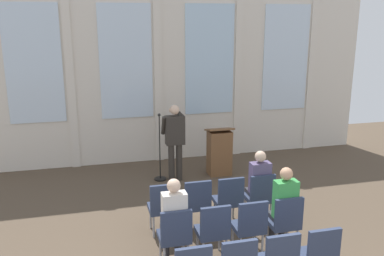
{
  "coord_description": "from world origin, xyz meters",
  "views": [
    {
      "loc": [
        -1.99,
        -3.38,
        3.59
      ],
      "look_at": [
        -0.05,
        4.31,
        1.5
      ],
      "focal_mm": 39.12,
      "sensor_mm": 36.0,
      "label": 1
    }
  ],
  "objects_px": {
    "mic_stand": "(160,166)",
    "lectern": "(219,152)",
    "audience_r1_c0": "(174,217)",
    "chair_r1_c1": "(213,229)",
    "chair_r0_c0": "(163,205)",
    "audience_r1_c3": "(284,204)",
    "chair_r0_c2": "(229,198)",
    "chair_r1_c3": "(285,220)",
    "chair_r1_c2": "(250,224)",
    "audience_r0_c3": "(259,182)",
    "chair_r2_c3": "(319,253)",
    "speaker": "(175,137)",
    "chair_r0_c1": "(196,201)",
    "chair_r0_c3": "(260,194)",
    "chair_r1_c0": "(175,233)"
  },
  "relations": [
    {
      "from": "mic_stand",
      "to": "lectern",
      "type": "distance_m",
      "value": 1.43
    },
    {
      "from": "audience_r1_c0",
      "to": "chair_r1_c1",
      "type": "distance_m",
      "value": 0.63
    },
    {
      "from": "chair_r0_c0",
      "to": "audience_r1_c3",
      "type": "distance_m",
      "value": 2.0
    },
    {
      "from": "chair_r0_c2",
      "to": "audience_r1_c3",
      "type": "distance_m",
      "value": 1.11
    },
    {
      "from": "chair_r1_c3",
      "to": "chair_r1_c2",
      "type": "bearing_deg",
      "value": 180.0
    },
    {
      "from": "audience_r0_c3",
      "to": "chair_r2_c3",
      "type": "distance_m",
      "value": 2.08
    },
    {
      "from": "speaker",
      "to": "audience_r0_c3",
      "type": "bearing_deg",
      "value": -65.19
    },
    {
      "from": "audience_r1_c3",
      "to": "chair_r0_c0",
      "type": "bearing_deg",
      "value": 152.55
    },
    {
      "from": "chair_r0_c0",
      "to": "audience_r0_c3",
      "type": "distance_m",
      "value": 1.78
    },
    {
      "from": "chair_r0_c2",
      "to": "chair_r0_c1",
      "type": "bearing_deg",
      "value": 180.0
    },
    {
      "from": "chair_r0_c0",
      "to": "audience_r1_c0",
      "type": "height_order",
      "value": "audience_r1_c0"
    },
    {
      "from": "lectern",
      "to": "chair_r0_c3",
      "type": "bearing_deg",
      "value": -90.82
    },
    {
      "from": "chair_r0_c1",
      "to": "chair_r1_c1",
      "type": "height_order",
      "value": "same"
    },
    {
      "from": "audience_r0_c3",
      "to": "chair_r1_c0",
      "type": "distance_m",
      "value": 2.07
    },
    {
      "from": "chair_r0_c2",
      "to": "chair_r1_c1",
      "type": "relative_size",
      "value": 1.0
    },
    {
      "from": "chair_r0_c0",
      "to": "audience_r1_c0",
      "type": "distance_m",
      "value": 0.94
    },
    {
      "from": "chair_r0_c2",
      "to": "chair_r1_c0",
      "type": "height_order",
      "value": "same"
    },
    {
      "from": "chair_r0_c1",
      "to": "chair_r0_c0",
      "type": "bearing_deg",
      "value": 180.0
    },
    {
      "from": "audience_r0_c3",
      "to": "chair_r1_c2",
      "type": "bearing_deg",
      "value": -118.67
    },
    {
      "from": "chair_r1_c2",
      "to": "chair_r0_c3",
      "type": "bearing_deg",
      "value": 59.41
    },
    {
      "from": "mic_stand",
      "to": "chair_r1_c0",
      "type": "distance_m",
      "value": 3.49
    },
    {
      "from": "chair_r1_c3",
      "to": "audience_r1_c3",
      "type": "xyz_separation_m",
      "value": [
        -0.0,
        0.08,
        0.23
      ]
    },
    {
      "from": "chair_r1_c0",
      "to": "audience_r1_c3",
      "type": "height_order",
      "value": "audience_r1_c3"
    },
    {
      "from": "speaker",
      "to": "chair_r1_c0",
      "type": "distance_m",
      "value": 3.46
    },
    {
      "from": "chair_r2_c3",
      "to": "speaker",
      "type": "bearing_deg",
      "value": 103.63
    },
    {
      "from": "chair_r0_c2",
      "to": "chair_r0_c3",
      "type": "xyz_separation_m",
      "value": [
        0.59,
        0.0,
        0.0
      ]
    },
    {
      "from": "speaker",
      "to": "audience_r1_c3",
      "type": "relative_size",
      "value": 1.27
    },
    {
      "from": "speaker",
      "to": "audience_r1_c0",
      "type": "distance_m",
      "value": 3.36
    },
    {
      "from": "speaker",
      "to": "chair_r1_c1",
      "type": "relative_size",
      "value": 1.86
    },
    {
      "from": "chair_r1_c1",
      "to": "chair_r2_c3",
      "type": "distance_m",
      "value": 1.54
    },
    {
      "from": "audience_r0_c3",
      "to": "speaker",
      "type": "bearing_deg",
      "value": 114.81
    },
    {
      "from": "audience_r1_c3",
      "to": "chair_r2_c3",
      "type": "relative_size",
      "value": 1.47
    },
    {
      "from": "chair_r0_c2",
      "to": "audience_r1_c0",
      "type": "xyz_separation_m",
      "value": [
        -1.17,
        -0.91,
        0.22
      ]
    },
    {
      "from": "chair_r0_c2",
      "to": "chair_r0_c3",
      "type": "relative_size",
      "value": 1.0
    },
    {
      "from": "audience_r1_c3",
      "to": "chair_r2_c3",
      "type": "bearing_deg",
      "value": -90.0
    },
    {
      "from": "chair_r0_c2",
      "to": "audience_r0_c3",
      "type": "bearing_deg",
      "value": 7.81
    },
    {
      "from": "chair_r1_c2",
      "to": "chair_r0_c1",
      "type": "bearing_deg",
      "value": 120.59
    },
    {
      "from": "lectern",
      "to": "chair_r0_c2",
      "type": "relative_size",
      "value": 1.23
    },
    {
      "from": "chair_r0_c2",
      "to": "chair_r1_c3",
      "type": "bearing_deg",
      "value": -59.41
    },
    {
      "from": "chair_r1_c2",
      "to": "audience_r1_c3",
      "type": "relative_size",
      "value": 0.68
    },
    {
      "from": "chair_r0_c1",
      "to": "chair_r0_c2",
      "type": "height_order",
      "value": "same"
    },
    {
      "from": "chair_r0_c3",
      "to": "audience_r1_c3",
      "type": "bearing_deg",
      "value": -90.0
    },
    {
      "from": "speaker",
      "to": "chair_r0_c3",
      "type": "relative_size",
      "value": 1.86
    },
    {
      "from": "chair_r0_c2",
      "to": "chair_r1_c2",
      "type": "height_order",
      "value": "same"
    },
    {
      "from": "chair_r0_c3",
      "to": "audience_r0_c3",
      "type": "bearing_deg",
      "value": 90.0
    },
    {
      "from": "speaker",
      "to": "chair_r0_c1",
      "type": "relative_size",
      "value": 1.86
    },
    {
      "from": "mic_stand",
      "to": "audience_r1_c0",
      "type": "relative_size",
      "value": 1.14
    },
    {
      "from": "chair_r0_c2",
      "to": "audience_r1_c3",
      "type": "relative_size",
      "value": 0.68
    },
    {
      "from": "speaker",
      "to": "chair_r1_c1",
      "type": "distance_m",
      "value": 3.39
    },
    {
      "from": "speaker",
      "to": "chair_r1_c0",
      "type": "bearing_deg",
      "value": -101.91
    }
  ]
}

